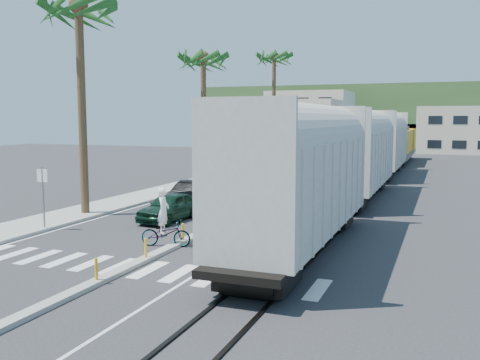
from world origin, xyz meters
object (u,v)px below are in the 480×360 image
Objects in this scene: street_sign at (43,189)px; car_second at (192,195)px; cyclist at (165,228)px; car_lead at (170,207)px.

car_second is (3.73, 8.14, -1.17)m from street_sign.
car_lead is at bearing 14.61° from cyclist.
street_sign is 6.22m from car_lead.
car_second is at bearing 65.40° from street_sign.
car_lead is (4.35, 4.27, -1.25)m from street_sign.
car_lead is at bearing -79.92° from car_second.
cyclist is (3.14, -8.86, -0.03)m from car_second.
street_sign is 0.69× the size of car_lead.
car_second is 2.01× the size of cyclist.
street_sign is at bearing -130.87° from car_lead.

